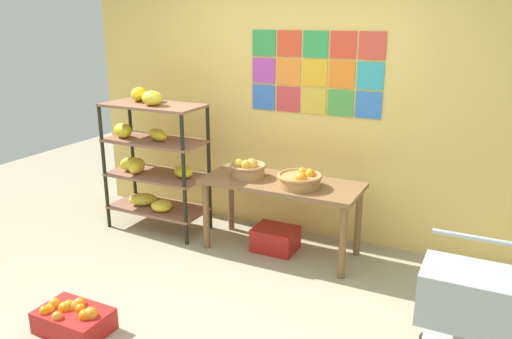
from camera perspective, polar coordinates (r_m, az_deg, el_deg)
ground at (r=3.82m, az=-5.69°, el=-16.03°), size 9.42×9.42×0.00m
back_wall_with_art at (r=4.83m, az=4.85°, el=7.80°), size 4.59×0.07×2.62m
banana_shelf_unit at (r=5.07m, az=-11.65°, el=1.57°), size 0.98×0.47×1.41m
display_table at (r=4.50m, az=2.89°, el=-2.44°), size 1.41×0.59×0.68m
fruit_basket_back_right at (r=4.31m, az=5.02°, el=-1.11°), size 0.38×0.38×0.16m
fruit_basket_back_left at (r=4.55m, az=-0.93°, el=0.07°), size 0.33×0.33×0.18m
produce_crate_under_table at (r=4.70m, az=2.19°, el=-7.81°), size 0.39×0.31×0.21m
orange_crate_foreground at (r=3.81m, az=-19.91°, el=-15.50°), size 0.49×0.32×0.22m
shopping_cart at (r=3.34m, az=22.71°, el=-13.51°), size 0.54×0.43×0.79m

